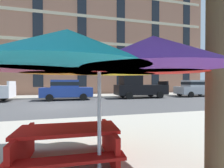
{
  "coord_description": "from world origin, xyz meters",
  "views": [
    {
      "loc": [
        0.81,
        -11.6,
        1.62
      ],
      "look_at": [
        4.72,
        3.2,
        1.4
      ],
      "focal_mm": 26.83,
      "sensor_mm": 36.0,
      "label": 1
    }
  ],
  "objects_px": {
    "sedan_blue": "(66,89)",
    "pickup_black": "(139,88)",
    "patio_umbrella": "(99,59)",
    "sedan_silver": "(195,88)",
    "picnic_table": "(68,143)"
  },
  "relations": [
    {
      "from": "sedan_silver",
      "to": "picnic_table",
      "type": "distance_m",
      "value": 18.1
    },
    {
      "from": "sedan_silver",
      "to": "sedan_blue",
      "type": "bearing_deg",
      "value": 180.0
    },
    {
      "from": "pickup_black",
      "to": "sedan_silver",
      "type": "height_order",
      "value": "pickup_black"
    },
    {
      "from": "pickup_black",
      "to": "sedan_silver",
      "type": "relative_size",
      "value": 1.16
    },
    {
      "from": "sedan_blue",
      "to": "sedan_silver",
      "type": "distance_m",
      "value": 13.59
    },
    {
      "from": "sedan_blue",
      "to": "patio_umbrella",
      "type": "relative_size",
      "value": 1.21
    },
    {
      "from": "sedan_blue",
      "to": "sedan_silver",
      "type": "bearing_deg",
      "value": 0.0
    },
    {
      "from": "sedan_blue",
      "to": "patio_umbrella",
      "type": "bearing_deg",
      "value": -87.2
    },
    {
      "from": "sedan_silver",
      "to": "pickup_black",
      "type": "bearing_deg",
      "value": 180.0
    },
    {
      "from": "sedan_silver",
      "to": "patio_umbrella",
      "type": "bearing_deg",
      "value": -135.6
    },
    {
      "from": "sedan_silver",
      "to": "picnic_table",
      "type": "height_order",
      "value": "sedan_silver"
    },
    {
      "from": "patio_umbrella",
      "to": "picnic_table",
      "type": "relative_size",
      "value": 1.95
    },
    {
      "from": "pickup_black",
      "to": "sedan_silver",
      "type": "xyz_separation_m",
      "value": [
        6.69,
        -0.0,
        -0.08
      ]
    },
    {
      "from": "sedan_blue",
      "to": "pickup_black",
      "type": "distance_m",
      "value": 6.9
    },
    {
      "from": "sedan_silver",
      "to": "patio_umbrella",
      "type": "xyz_separation_m",
      "value": [
        -12.97,
        -12.7,
        1.03
      ]
    }
  ]
}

